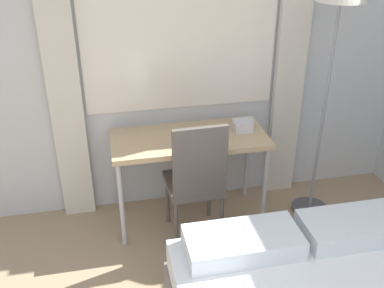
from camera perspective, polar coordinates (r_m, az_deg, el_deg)
name	(u,v)px	position (r m, az deg, el deg)	size (l,w,h in m)	color
wall_back_with_window	(149,45)	(3.39, -5.54, 12.41)	(5.26, 0.13, 2.70)	silver
desk	(189,145)	(3.36, -0.35, -0.08)	(1.16, 0.52, 0.74)	tan
desk_chair	(196,177)	(3.21, 0.54, -4.27)	(0.41, 0.41, 0.98)	#59514C
standing_lamp	(339,7)	(3.29, 18.21, 16.18)	(0.34, 0.34, 1.96)	#4C4C51
telephone	(242,125)	(3.43, 6.40, 2.40)	(0.16, 0.13, 0.10)	silver
book	(198,138)	(3.28, 0.81, 0.73)	(0.34, 0.29, 0.02)	maroon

